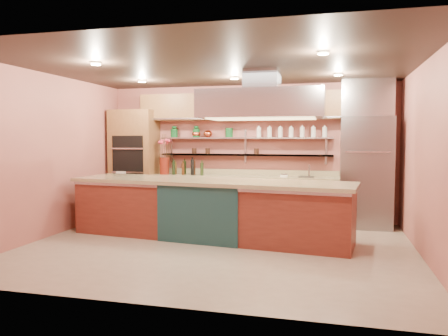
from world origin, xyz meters
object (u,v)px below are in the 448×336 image
(kitchen_scale, at_px, (284,175))
(copper_kettle, at_px, (208,134))
(refrigerator, at_px, (366,172))
(flower_vase, at_px, (164,166))
(island, at_px, (209,209))
(green_canister, at_px, (229,133))

(kitchen_scale, xyz_separation_m, copper_kettle, (-1.64, 0.22, 0.82))
(refrigerator, distance_m, flower_vase, 4.10)
(flower_vase, relative_size, kitchen_scale, 2.53)
(refrigerator, height_order, island, refrigerator)
(flower_vase, distance_m, green_canister, 1.55)
(island, xyz_separation_m, kitchen_scale, (1.09, 1.60, 0.47))
(flower_vase, xyz_separation_m, green_canister, (1.36, 0.22, 0.70))
(refrigerator, bearing_deg, flower_vase, 179.86)
(island, height_order, green_canister, green_canister)
(refrigerator, xyz_separation_m, green_canister, (-2.73, 0.23, 0.76))
(kitchen_scale, bearing_deg, refrigerator, -7.31)
(refrigerator, height_order, green_canister, refrigerator)
(refrigerator, distance_m, green_canister, 2.84)
(flower_vase, relative_size, copper_kettle, 1.91)
(green_canister, bearing_deg, island, -87.32)
(island, bearing_deg, kitchen_scale, 62.22)
(refrigerator, height_order, copper_kettle, refrigerator)
(copper_kettle, bearing_deg, kitchen_scale, -7.63)
(flower_vase, bearing_deg, refrigerator, -0.14)
(refrigerator, xyz_separation_m, copper_kettle, (-3.19, 0.23, 0.74))
(island, distance_m, flower_vase, 2.24)
(green_canister, bearing_deg, refrigerator, -4.82)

